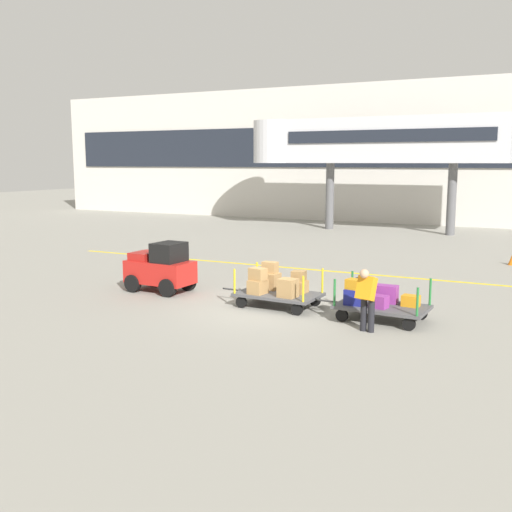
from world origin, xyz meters
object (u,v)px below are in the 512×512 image
at_px(baggage_tug, 161,268).
at_px(baggage_handler, 367,297).
at_px(baggage_cart_lead, 277,287).
at_px(baggage_cart_middle, 377,300).

height_order(baggage_tug, baggage_handler, baggage_tug).
bearing_deg(baggage_cart_lead, baggage_cart_middle, -2.44).
xyz_separation_m(baggage_cart_lead, baggage_handler, (2.96, -1.39, 0.30)).
relative_size(baggage_tug, baggage_cart_middle, 0.71).
bearing_deg(baggage_cart_middle, baggage_cart_lead, 177.56).
distance_m(baggage_cart_lead, baggage_handler, 3.28).
bearing_deg(baggage_cart_middle, baggage_tug, 177.22).
xyz_separation_m(baggage_tug, baggage_handler, (7.08, -1.61, 0.11)).
distance_m(baggage_tug, baggage_handler, 7.26).
distance_m(baggage_tug, baggage_cart_middle, 7.01).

